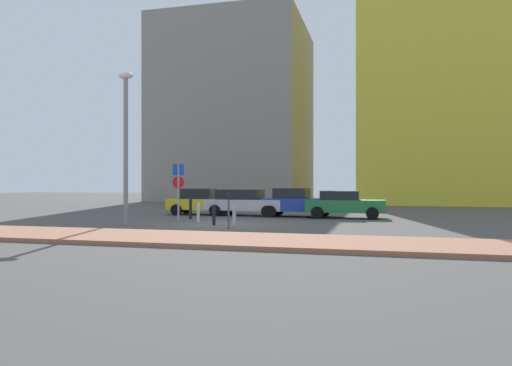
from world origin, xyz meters
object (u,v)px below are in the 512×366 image
traffic_bollard_near (191,209)px  traffic_bollard_far (234,215)px  parked_car_blue (296,202)px  traffic_bollard_edge (214,215)px  street_lamp (126,135)px  parked_car_yellow (203,202)px  parked_car_silver (244,202)px  parked_car_green (344,204)px  parking_meter (229,205)px  parking_sign_post (178,185)px  traffic_bollard_mid (198,212)px

traffic_bollard_near → traffic_bollard_far: 4.73m
parked_car_blue → traffic_bollard_edge: (-2.63, -6.12, -0.37)m
street_lamp → parked_car_blue: bearing=46.6°
parked_car_yellow → parked_car_silver: 2.56m
traffic_bollard_far → traffic_bollard_edge: size_ratio=1.07×
parked_car_green → parking_meter: size_ratio=2.77×
parking_sign_post → traffic_bollard_edge: parking_sign_post is taller
parked_car_yellow → parked_car_blue: 5.62m
traffic_bollard_mid → parking_meter: bearing=-49.2°
parked_car_silver → parking_meter: size_ratio=3.09×
parking_meter → traffic_bollard_far: size_ratio=1.61×
traffic_bollard_far → traffic_bollard_near: bearing=135.9°
parked_car_yellow → parked_car_green: parked_car_yellow is taller
parked_car_silver → traffic_bollard_near: 3.69m
parked_car_silver → traffic_bollard_far: bearing=-77.7°
parked_car_blue → traffic_bollard_far: size_ratio=4.33×
parking_meter → street_lamp: 5.88m
parked_car_silver → parking_sign_post: size_ratio=1.63×
parking_meter → street_lamp: street_lamp is taller
parked_car_green → street_lamp: street_lamp is taller
parked_car_blue → parking_sign_post: bearing=-142.5°
street_lamp → traffic_bollard_edge: bearing=11.2°
traffic_bollard_near → traffic_bollard_edge: 3.99m
street_lamp → traffic_bollard_mid: size_ratio=7.33×
traffic_bollard_near → traffic_bollard_mid: 1.99m
parking_meter → traffic_bollard_mid: parking_meter is taller
traffic_bollard_far → traffic_bollard_edge: (-0.97, 0.12, -0.03)m
parked_car_green → traffic_bollard_near: bearing=-161.5°
parked_car_green → parking_meter: (-4.13, -7.07, 0.20)m
parked_car_green → traffic_bollard_mid: 7.83m
traffic_bollard_near → traffic_bollard_edge: bearing=-52.7°
parked_car_blue → traffic_bollard_mid: 6.09m
parked_car_yellow → parked_car_blue: size_ratio=1.06×
parking_meter → parking_sign_post: bearing=137.5°
parked_car_yellow → parking_meter: parked_car_yellow is taller
street_lamp → traffic_bollard_far: bearing=7.7°
traffic_bollard_far → traffic_bollard_edge: 0.98m
traffic_bollard_far → parked_car_blue: bearing=75.1°
parked_car_silver → traffic_bollard_far: 6.55m
street_lamp → traffic_bollard_near: bearing=69.7°
parked_car_silver → traffic_bollard_mid: bearing=-100.8°
parked_car_silver → traffic_bollard_edge: size_ratio=5.31×
parking_sign_post → traffic_bollard_far: 4.42m
parked_car_yellow → parked_car_green: 8.25m
parked_car_yellow → parked_car_green: bearing=-4.6°
parking_sign_post → parked_car_silver: bearing=62.3°
parked_car_blue → traffic_bollard_mid: bearing=-130.7°
parked_car_yellow → parked_car_silver: (2.56, -0.13, 0.02)m
traffic_bollard_mid → parked_car_green: bearing=32.8°
parked_car_blue → parking_meter: parked_car_blue is taller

